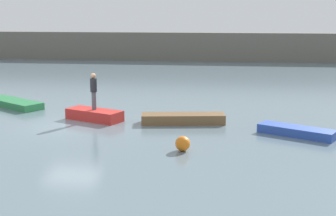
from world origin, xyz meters
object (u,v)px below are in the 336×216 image
at_px(rowboat_red, 94,115).
at_px(mooring_buoy, 183,144).
at_px(rowboat_green, 14,103).
at_px(rowboat_brown, 183,119).
at_px(person_dark_shirt, 94,89).
at_px(rowboat_blue, 297,131).

relative_size(rowboat_red, mooring_buoy, 4.95).
xyz_separation_m(rowboat_green, rowboat_brown, (9.57, -2.82, 0.04)).
distance_m(person_dark_shirt, mooring_buoy, 6.66).
xyz_separation_m(rowboat_red, mooring_buoy, (4.67, -4.59, 0.02)).
xyz_separation_m(rowboat_blue, mooring_buoy, (-4.55, -2.83, 0.10)).
bearing_deg(person_dark_shirt, mooring_buoy, -44.49).
bearing_deg(rowboat_blue, rowboat_green, -168.45).
bearing_deg(person_dark_shirt, rowboat_blue, -10.84).
relative_size(rowboat_brown, rowboat_blue, 1.20).
bearing_deg(rowboat_green, person_dark_shirt, 6.37).
height_order(rowboat_blue, mooring_buoy, mooring_buoy).
relative_size(rowboat_green, person_dark_shirt, 2.24).
height_order(rowboat_red, mooring_buoy, mooring_buoy).
xyz_separation_m(rowboat_blue, person_dark_shirt, (-9.22, 1.77, 1.32)).
distance_m(rowboat_brown, rowboat_blue, 5.21).
bearing_deg(rowboat_brown, rowboat_blue, -27.06).
distance_m(rowboat_green, rowboat_brown, 9.97).
xyz_separation_m(rowboat_red, person_dark_shirt, (0.00, 0.00, 1.24)).
distance_m(rowboat_red, person_dark_shirt, 1.24).
bearing_deg(mooring_buoy, rowboat_blue, 31.86).
xyz_separation_m(rowboat_red, rowboat_blue, (9.22, -1.77, -0.07)).
xyz_separation_m(rowboat_green, rowboat_red, (5.29, -2.69, 0.07)).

